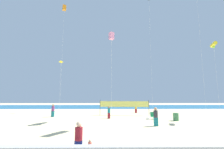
# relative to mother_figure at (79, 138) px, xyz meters

# --- Properties ---
(ground_plane) EXTENTS (120.00, 120.00, 0.00)m
(ground_plane) POSITION_rel_mother_figure_xyz_m (1.25, 8.34, -0.87)
(ground_plane) COLOR beige
(ocean_band) EXTENTS (120.00, 20.00, 0.01)m
(ocean_band) POSITION_rel_mother_figure_xyz_m (1.25, 40.74, -0.86)
(ocean_band) COLOR #1E6B99
(ocean_band) RESTS_ON ground
(mother_figure) EXTENTS (0.37, 0.37, 1.62)m
(mother_figure) POSITION_rel_mother_figure_xyz_m (0.00, 0.00, 0.00)
(mother_figure) COLOR navy
(mother_figure) RESTS_ON ground
(toddler_figure) EXTENTS (0.18, 0.18, 0.79)m
(toddler_figure) POSITION_rel_mother_figure_xyz_m (0.56, -0.04, -0.44)
(toddler_figure) COLOR white
(toddler_figure) RESTS_ON ground
(beachgoer_mustard_shirt) EXTENTS (0.36, 0.36, 1.56)m
(beachgoer_mustard_shirt) POSITION_rel_mother_figure_xyz_m (6.20, 21.03, -0.04)
(beachgoer_mustard_shirt) COLOR maroon
(beachgoer_mustard_shirt) RESTS_ON ground
(beachgoer_plum_shirt) EXTENTS (0.41, 0.41, 1.81)m
(beachgoer_plum_shirt) POSITION_rel_mother_figure_xyz_m (-6.74, 15.49, 0.10)
(beachgoer_plum_shirt) COLOR #19727A
(beachgoer_plum_shirt) RESTS_ON ground
(beachgoer_charcoal_shirt) EXTENTS (0.41, 0.41, 1.81)m
(beachgoer_charcoal_shirt) POSITION_rel_mother_figure_xyz_m (6.05, 7.98, 0.10)
(beachgoer_charcoal_shirt) COLOR #19727A
(beachgoer_charcoal_shirt) RESTS_ON ground
(beachgoer_teal_shirt) EXTENTS (0.37, 0.37, 1.60)m
(beachgoer_teal_shirt) POSITION_rel_mother_figure_xyz_m (1.38, 13.56, -0.01)
(beachgoer_teal_shirt) COLOR maroon
(beachgoer_teal_shirt) RESTS_ON ground
(folding_beach_chair) EXTENTS (0.52, 0.65, 0.89)m
(folding_beach_chair) POSITION_rel_mother_figure_xyz_m (7.04, 12.93, -0.40)
(folding_beach_chair) COLOR #1E8C4C
(folding_beach_chair) RESTS_ON ground
(trash_barrel) EXTENTS (0.65, 0.65, 0.91)m
(trash_barrel) POSITION_rel_mother_figure_xyz_m (9.49, 11.51, -0.41)
(trash_barrel) COLOR #3F7F4C
(trash_barrel) RESTS_ON ground
(volleyball_net) EXTENTS (7.73, 1.05, 2.40)m
(volleyball_net) POSITION_rel_mother_figure_xyz_m (3.75, 17.44, 0.77)
(volleyball_net) COLOR #4C4C51
(volleyball_net) RESTS_ON ground
(beach_handbag) EXTENTS (0.33, 0.17, 0.27)m
(beach_handbag) POSITION_rel_mother_figure_xyz_m (6.31, 12.52, -0.73)
(beach_handbag) COLOR white
(beach_handbag) RESTS_ON ground
(kite_yellow_tube) EXTENTS (0.82, 1.41, 9.81)m
(kite_yellow_tube) POSITION_rel_mother_figure_xyz_m (14.92, 11.51, 8.66)
(kite_yellow_tube) COLOR silver
(kite_yellow_tube) RESTS_ON ground
(kite_pink_box) EXTENTS (0.76, 0.76, 11.17)m
(kite_pink_box) POSITION_rel_mother_figure_xyz_m (1.70, 11.67, 9.82)
(kite_pink_box) COLOR silver
(kite_pink_box) RESTS_ON ground
(kite_yellow_diamond) EXTENTS (0.75, 0.75, 10.02)m
(kite_yellow_diamond) POSITION_rel_mother_figure_xyz_m (-8.21, 22.86, 8.84)
(kite_yellow_diamond) COLOR silver
(kite_yellow_diamond) RESTS_ON ground
(kite_orange_box) EXTENTS (0.75, 0.75, 18.86)m
(kite_orange_box) POSITION_rel_mother_figure_xyz_m (-6.56, 18.00, 17.46)
(kite_orange_box) COLOR silver
(kite_orange_box) RESTS_ON ground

